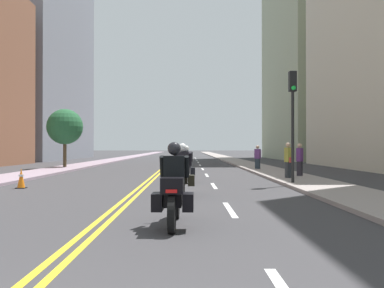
# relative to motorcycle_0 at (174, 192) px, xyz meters

# --- Properties ---
(ground_plane) EXTENTS (264.00, 264.00, 0.00)m
(ground_plane) POSITION_rel_motorcycle_0_xyz_m (-1.46, 42.09, -0.66)
(ground_plane) COLOR #353437
(sidewalk_left) EXTENTS (2.48, 144.00, 0.12)m
(sidewalk_left) POSITION_rel_motorcycle_0_xyz_m (-8.20, 42.09, -0.60)
(sidewalk_left) COLOR gray
(sidewalk_left) RESTS_ON ground
(sidewalk_right) EXTENTS (2.48, 144.00, 0.12)m
(sidewalk_right) POSITION_rel_motorcycle_0_xyz_m (5.28, 42.09, -0.60)
(sidewalk_right) COLOR gray
(sidewalk_right) RESTS_ON ground
(centreline_yellow_inner) EXTENTS (0.12, 132.00, 0.01)m
(centreline_yellow_inner) POSITION_rel_motorcycle_0_xyz_m (-1.58, 42.09, -0.66)
(centreline_yellow_inner) COLOR yellow
(centreline_yellow_inner) RESTS_ON ground
(centreline_yellow_outer) EXTENTS (0.12, 132.00, 0.01)m
(centreline_yellow_outer) POSITION_rel_motorcycle_0_xyz_m (-1.34, 42.09, -0.66)
(centreline_yellow_outer) COLOR yellow
(centreline_yellow_outer) RESTS_ON ground
(lane_dashes_white) EXTENTS (0.14, 56.40, 0.01)m
(lane_dashes_white) POSITION_rel_motorcycle_0_xyz_m (1.29, 23.09, -0.66)
(lane_dashes_white) COLOR silver
(lane_dashes_white) RESTS_ON ground
(building_right_1) EXTENTS (6.40, 16.66, 18.38)m
(building_right_1) POSITION_rel_motorcycle_0_xyz_m (14.48, 21.38, 8.53)
(building_right_1) COLOR beige
(building_right_1) RESTS_ON ground
(building_left_2) EXTENTS (8.36, 21.81, 29.90)m
(building_left_2) POSITION_rel_motorcycle_0_xyz_m (-18.38, 43.48, 14.29)
(building_left_2) COLOR slate
(building_left_2) RESTS_ON ground
(building_right_2) EXTENTS (8.71, 19.66, 31.30)m
(building_right_2) POSITION_rel_motorcycle_0_xyz_m (15.63, 42.29, 14.99)
(building_right_2) COLOR #99A483
(building_right_2) RESTS_ON ground
(motorcycle_0) EXTENTS (0.77, 2.17, 1.62)m
(motorcycle_0) POSITION_rel_motorcycle_0_xyz_m (0.00, 0.00, 0.00)
(motorcycle_0) COLOR black
(motorcycle_0) RESTS_ON ground
(motorcycle_1) EXTENTS (0.77, 2.17, 1.64)m
(motorcycle_1) POSITION_rel_motorcycle_0_xyz_m (0.10, 4.81, 0.02)
(motorcycle_1) COLOR black
(motorcycle_1) RESTS_ON ground
(motorcycle_2) EXTENTS (0.76, 2.21, 1.59)m
(motorcycle_2) POSITION_rel_motorcycle_0_xyz_m (0.19, 9.72, -0.02)
(motorcycle_2) COLOR black
(motorcycle_2) RESTS_ON ground
(motorcycle_3) EXTENTS (0.77, 2.10, 1.65)m
(motorcycle_3) POSITION_rel_motorcycle_0_xyz_m (-0.04, 13.92, 0.01)
(motorcycle_3) COLOR black
(motorcycle_3) RESTS_ON ground
(motorcycle_4) EXTENTS (0.77, 2.10, 1.65)m
(motorcycle_4) POSITION_rel_motorcycle_0_xyz_m (0.01, 18.42, -0.00)
(motorcycle_4) COLOR black
(motorcycle_4) RESTS_ON ground
(traffic_cone_0) EXTENTS (0.34, 0.34, 0.75)m
(traffic_cone_0) POSITION_rel_motorcycle_0_xyz_m (-5.89, 7.21, -0.29)
(traffic_cone_0) COLOR black
(traffic_cone_0) RESTS_ON ground
(traffic_light_near) EXTENTS (0.28, 0.38, 4.54)m
(traffic_light_near) POSITION_rel_motorcycle_0_xyz_m (4.44, 8.24, 2.47)
(traffic_light_near) COLOR black
(traffic_light_near) RESTS_ON ground
(pedestrian_0) EXTENTS (0.39, 0.42, 1.71)m
(pedestrian_0) POSITION_rel_motorcycle_0_xyz_m (5.73, 11.89, 0.22)
(pedestrian_0) COLOR #28242D
(pedestrian_0) RESTS_ON ground
(pedestrian_1) EXTENTS (0.42, 0.39, 1.63)m
(pedestrian_1) POSITION_rel_motorcycle_0_xyz_m (4.77, 18.22, 0.18)
(pedestrian_1) COLOR #222E38
(pedestrian_1) RESTS_ON ground
(pedestrian_2) EXTENTS (0.30, 0.50, 1.73)m
(pedestrian_2) POSITION_rel_motorcycle_0_xyz_m (4.87, 10.67, 0.23)
(pedestrian_2) COLOR #292D32
(pedestrian_2) RESTS_ON ground
(street_tree_0) EXTENTS (2.53, 2.53, 4.24)m
(street_tree_0) POSITION_rel_motorcycle_0_xyz_m (-8.50, 21.07, 2.30)
(street_tree_0) COLOR #473A25
(street_tree_0) RESTS_ON ground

